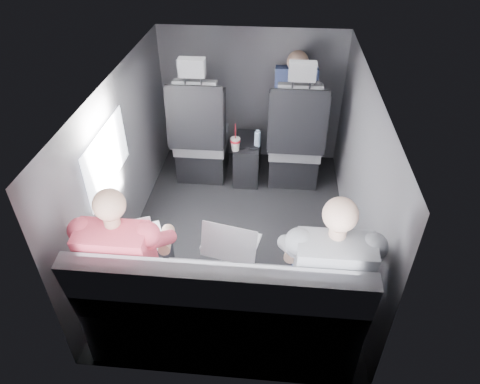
# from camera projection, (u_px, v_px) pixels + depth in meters

# --- Properties ---
(floor) EXTENTS (2.60, 2.60, 0.00)m
(floor) POSITION_uv_depth(u_px,v_px,m) (239.00, 233.00, 3.64)
(floor) COLOR black
(floor) RESTS_ON ground
(ceiling) EXTENTS (2.60, 2.60, 0.00)m
(ceiling) POSITION_uv_depth(u_px,v_px,m) (239.00, 82.00, 2.83)
(ceiling) COLOR #B2B2AD
(ceiling) RESTS_ON panel_back
(panel_left) EXTENTS (0.02, 2.60, 1.35)m
(panel_left) POSITION_uv_depth(u_px,v_px,m) (123.00, 161.00, 3.30)
(panel_left) COLOR #56565B
(panel_left) RESTS_ON floor
(panel_right) EXTENTS (0.02, 2.60, 1.35)m
(panel_right) POSITION_uv_depth(u_px,v_px,m) (360.00, 173.00, 3.17)
(panel_right) COLOR #56565B
(panel_right) RESTS_ON floor
(panel_front) EXTENTS (1.80, 0.02, 1.35)m
(panel_front) POSITION_uv_depth(u_px,v_px,m) (251.00, 96.00, 4.28)
(panel_front) COLOR #56565B
(panel_front) RESTS_ON floor
(panel_back) EXTENTS (1.80, 0.02, 1.35)m
(panel_back) POSITION_uv_depth(u_px,v_px,m) (215.00, 305.00, 2.20)
(panel_back) COLOR #56565B
(panel_back) RESTS_ON floor
(side_window) EXTENTS (0.02, 0.75, 0.42)m
(side_window) POSITION_uv_depth(u_px,v_px,m) (107.00, 157.00, 2.93)
(side_window) COLOR white
(side_window) RESTS_ON panel_left
(seatbelt) EXTENTS (0.35, 0.11, 0.59)m
(seatbelt) POSITION_uv_depth(u_px,v_px,m) (298.00, 115.00, 3.67)
(seatbelt) COLOR black
(seatbelt) RESTS_ON front_seat_right
(front_seat_left) EXTENTS (0.52, 0.58, 1.26)m
(front_seat_left) POSITION_uv_depth(u_px,v_px,m) (201.00, 141.00, 4.11)
(front_seat_left) COLOR black
(front_seat_left) RESTS_ON floor
(front_seat_right) EXTENTS (0.52, 0.58, 1.26)m
(front_seat_right) POSITION_uv_depth(u_px,v_px,m) (295.00, 145.00, 4.04)
(front_seat_right) COLOR black
(front_seat_right) RESTS_ON floor
(center_console) EXTENTS (0.24, 0.48, 0.41)m
(center_console) POSITION_uv_depth(u_px,v_px,m) (247.00, 159.00, 4.22)
(center_console) COLOR black
(center_console) RESTS_ON floor
(rear_bench) EXTENTS (1.60, 0.57, 0.92)m
(rear_bench) POSITION_uv_depth(u_px,v_px,m) (223.00, 312.00, 2.60)
(rear_bench) COLOR slate
(rear_bench) RESTS_ON floor
(soda_cup) EXTENTS (0.09, 0.09, 0.27)m
(soda_cup) POSITION_uv_depth(u_px,v_px,m) (235.00, 144.00, 3.93)
(soda_cup) COLOR white
(soda_cup) RESTS_ON center_console
(water_bottle) EXTENTS (0.06, 0.06, 0.17)m
(water_bottle) POSITION_uv_depth(u_px,v_px,m) (257.00, 139.00, 3.98)
(water_bottle) COLOR #A1C2DB
(water_bottle) RESTS_ON center_console
(laptop_white) EXTENTS (0.44, 0.47, 0.27)m
(laptop_white) POSITION_uv_depth(u_px,v_px,m) (130.00, 241.00, 2.63)
(laptop_white) COLOR white
(laptop_white) RESTS_ON passenger_rear_left
(laptop_silver) EXTENTS (0.38, 0.37, 0.24)m
(laptop_silver) POSITION_uv_depth(u_px,v_px,m) (230.00, 242.00, 2.63)
(laptop_silver) COLOR silver
(laptop_silver) RESTS_ON rear_bench
(laptop_black) EXTENTS (0.32, 0.29, 0.22)m
(laptop_black) POSITION_uv_depth(u_px,v_px,m) (319.00, 245.00, 2.62)
(laptop_black) COLOR black
(laptop_black) RESTS_ON passenger_rear_right
(passenger_rear_left) EXTENTS (0.48, 0.61, 1.19)m
(passenger_rear_left) POSITION_uv_depth(u_px,v_px,m) (130.00, 259.00, 2.54)
(passenger_rear_left) COLOR #303035
(passenger_rear_left) RESTS_ON rear_bench
(passenger_rear_right) EXTENTS (0.50, 0.62, 1.22)m
(passenger_rear_right) POSITION_uv_depth(u_px,v_px,m) (326.00, 271.00, 2.45)
(passenger_rear_right) COLOR navy
(passenger_rear_right) RESTS_ON rear_bench
(passenger_front_right) EXTENTS (0.39, 0.39, 0.78)m
(passenger_front_right) POSITION_uv_depth(u_px,v_px,m) (295.00, 100.00, 4.04)
(passenger_front_right) COLOR navy
(passenger_front_right) RESTS_ON front_seat_right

